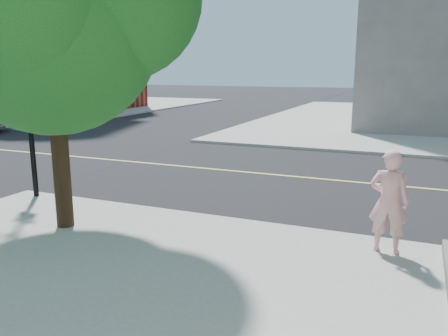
% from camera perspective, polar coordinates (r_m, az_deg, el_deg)
% --- Properties ---
extents(ground, '(140.00, 140.00, 0.00)m').
position_cam_1_polar(ground, '(11.82, -19.82, -3.66)').
color(ground, black).
rests_on(ground, ground).
extents(road_ew, '(140.00, 9.00, 0.01)m').
position_cam_1_polar(road_ew, '(15.32, -8.47, 0.49)').
color(road_ew, black).
rests_on(road_ew, ground).
extents(sidewalk_nw, '(26.00, 25.00, 0.12)m').
position_cam_1_polar(sidewalk_nw, '(42.99, -23.30, 7.22)').
color(sidewalk_nw, '#9A9B94').
rests_on(sidewalk_nw, ground).
extents(church, '(15.20, 12.00, 14.40)m').
position_cam_1_polar(church, '(38.51, -24.86, 17.27)').
color(church, maroon).
rests_on(church, sidewalk_nw).
extents(man_on_phone, '(0.65, 0.45, 1.72)m').
position_cam_1_polar(man_on_phone, '(7.93, 19.81, -3.95)').
color(man_on_phone, '#E8A2A5').
rests_on(man_on_phone, sidewalk_se).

